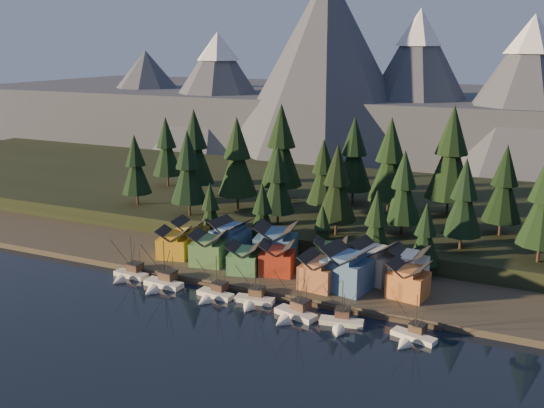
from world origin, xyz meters
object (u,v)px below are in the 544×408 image
at_px(house_front_1, 208,248).
at_px(house_back_0, 191,234).
at_px(house_back_1, 231,237).
at_px(boat_1, 160,278).
at_px(boat_2, 213,289).
at_px(boat_5, 341,318).
at_px(boat_4, 293,308).
at_px(house_front_0, 174,242).
at_px(boat_6, 412,332).
at_px(boat_3, 253,295).
at_px(boat_0, 128,269).

bearing_deg(house_front_1, house_back_0, 133.38).
bearing_deg(house_front_1, house_back_1, 66.07).
bearing_deg(house_back_0, house_back_1, -0.04).
relative_size(boat_1, boat_2, 1.16).
bearing_deg(boat_2, boat_5, 4.10).
distance_m(boat_4, house_back_0, 46.67).
distance_m(house_front_0, house_back_1, 14.82).
xyz_separation_m(boat_5, house_back_1, (-38.88, 25.00, 4.59)).
bearing_deg(boat_6, boat_3, -169.17).
distance_m(boat_1, boat_6, 59.37).
xyz_separation_m(boat_0, boat_4, (45.47, -3.94, 0.10)).
bearing_deg(boat_5, boat_6, -10.60).
distance_m(boat_0, boat_5, 55.90).
relative_size(boat_5, house_back_1, 1.08).
height_order(house_front_1, house_back_0, house_back_0).
height_order(boat_0, house_back_0, house_back_0).
relative_size(boat_0, boat_1, 0.92).
xyz_separation_m(boat_4, house_front_0, (-41.30, 18.08, 3.17)).
xyz_separation_m(boat_3, house_back_0, (-29.03, 20.94, 4.04)).
height_order(boat_0, boat_6, boat_0).
bearing_deg(boat_5, boat_1, 168.16).
relative_size(boat_3, boat_4, 0.91).
bearing_deg(house_front_0, house_back_0, 62.77).
relative_size(house_back_0, house_back_1, 0.95).
height_order(boat_2, house_back_0, house_back_0).
xyz_separation_m(boat_0, house_back_0, (5.62, 20.07, 3.88)).
distance_m(boat_3, house_front_1, 24.55).
distance_m(boat_6, house_front_0, 68.45).
distance_m(boat_2, boat_4, 20.57).
relative_size(boat_2, boat_5, 1.04).
bearing_deg(house_front_1, boat_1, -115.98).
xyz_separation_m(boat_1, boat_4, (34.62, -2.13, -0.11)).
xyz_separation_m(boat_2, boat_5, (30.79, -1.54, -0.14)).
xyz_separation_m(boat_3, boat_4, (10.81, -3.07, 0.26)).
xyz_separation_m(house_front_1, house_back_1, (1.95, 8.33, 0.64)).
bearing_deg(house_front_0, boat_0, -119.88).
bearing_deg(boat_1, boat_4, -0.05).
bearing_deg(house_back_1, house_front_0, -142.54).
xyz_separation_m(boat_1, house_back_1, (6.08, 23.44, 4.05)).
bearing_deg(boat_0, boat_3, 3.40).
relative_size(boat_3, house_back_1, 1.14).
relative_size(boat_6, house_front_0, 1.09).
distance_m(boat_3, boat_5, 21.29).
height_order(boat_1, house_front_0, boat_1).
bearing_deg(boat_6, house_front_1, 178.18).
bearing_deg(boat_0, boat_4, -0.12).
relative_size(boat_5, house_front_1, 1.11).
height_order(boat_0, boat_1, boat_1).
bearing_deg(house_back_1, boat_3, -44.72).
height_order(boat_3, boat_6, boat_3).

